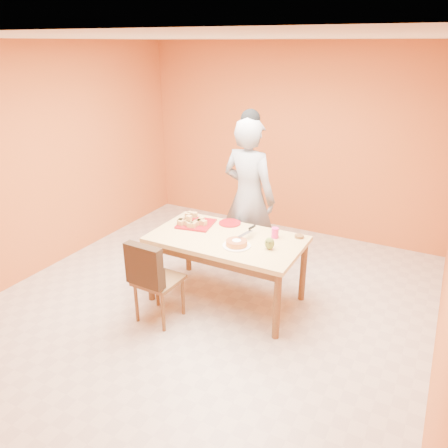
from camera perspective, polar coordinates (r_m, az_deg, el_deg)
The scene contains 16 objects.
floor at distance 4.86m, azimuth -2.25°, elevation -10.63°, with size 5.00×5.00×0.00m, color #BEB1A2.
ceiling at distance 4.06m, azimuth -2.87°, elevation 23.15°, with size 5.00×5.00×0.00m, color white.
wall_back at distance 6.48m, azimuth 8.84°, elevation 10.71°, with size 4.50×4.50×0.00m, color #C4612D.
wall_left at distance 5.70m, azimuth -22.67°, elevation 7.60°, with size 5.00×5.00×0.00m, color #C4612D.
dining_table at distance 4.65m, azimuth 0.34°, elevation -2.81°, with size 1.60×0.90×0.76m.
dining_chair at distance 4.46m, azimuth -8.71°, elevation -7.07°, with size 0.43×0.50×0.91m.
pastry_pile at distance 4.90m, azimuth -3.70°, elevation 0.74°, with size 0.33×0.33×0.11m, color tan, non-canonical shape.
person at distance 5.21m, azimuth 3.24°, elevation 3.46°, with size 0.70×0.46×1.91m, color gray.
pastry_platter at distance 4.93m, azimuth -3.68°, elevation 0.03°, with size 0.37×0.37×0.02m, color maroon.
red_dinner_plate at distance 4.95m, azimuth 0.76°, elevation 0.13°, with size 0.25×0.25×0.02m, color maroon.
white_cake_plate at distance 4.41m, azimuth 1.66°, elevation -2.85°, with size 0.29×0.29×0.01m, color white.
sponge_cake at distance 4.39m, azimuth 1.66°, elevation -2.49°, with size 0.22×0.22×0.05m, color orange.
cake_server at distance 4.53m, azimuth 2.79°, elevation -1.29°, with size 0.04×0.23×0.01m, color silver.
egg_ornament at distance 4.35m, azimuth 5.97°, elevation -2.53°, with size 0.10×0.08×0.12m, color olive.
magenta_glass at distance 4.61m, azimuth 6.68°, elevation -1.15°, with size 0.08×0.08×0.11m, color #E12173.
checker_tin at distance 4.66m, azimuth 9.79°, elevation -1.60°, with size 0.10×0.10×0.03m, color #351B0E.
Camera 1 is at (2.05, -3.50, 2.67)m, focal length 35.00 mm.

